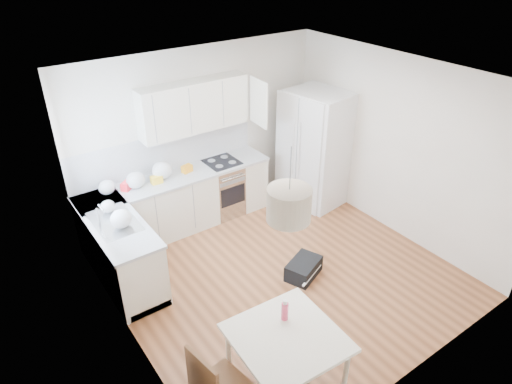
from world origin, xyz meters
The scene contains 29 objects.
floor centered at (0.00, 0.00, 0.00)m, with size 4.20×4.20×0.00m, color brown.
ceiling centered at (0.00, 0.00, 2.70)m, with size 4.20×4.20×0.00m, color white.
wall_back centered at (0.00, 2.10, 1.35)m, with size 4.20×4.20×0.00m, color beige.
wall_left centered at (-2.10, 0.00, 1.35)m, with size 4.20×4.20×0.00m, color beige.
wall_right centered at (2.10, 0.00, 1.35)m, with size 4.20×4.20×0.00m, color beige.
window_glassblock centered at (-2.09, 1.15, 1.75)m, with size 0.02×1.00×1.00m, color #BFE0F9.
cabinets_back centered at (-0.60, 1.80, 0.44)m, with size 3.00×0.60×0.88m, color silver.
cabinets_left centered at (-1.80, 1.20, 0.44)m, with size 0.60×1.80×0.88m, color silver.
counter_back centered at (-0.60, 1.80, 0.90)m, with size 3.02×0.64×0.04m, color #B7BABC.
counter_left centered at (-1.80, 1.20, 0.90)m, with size 0.64×1.82×0.04m, color #B7BABC.
backsplash_back centered at (-0.60, 2.09, 1.21)m, with size 3.00×0.01×0.58m, color white.
backsplash_left centered at (-2.09, 1.20, 1.21)m, with size 0.01×1.80×0.58m, color white.
upper_cabinets centered at (-0.15, 1.94, 1.88)m, with size 1.70×0.32×0.75m, color silver.
range_oven centered at (0.20, 1.80, 0.44)m, with size 0.50×0.61×0.88m, color #B6B9BA, non-canonical shape.
sink centered at (-1.80, 1.15, 0.92)m, with size 0.50×0.80×0.16m, color #B6B9BA, non-canonical shape.
refrigerator centered at (1.70, 1.25, 0.97)m, with size 0.92×0.97×1.94m, color white, non-canonical shape.
dining_table centered at (-1.11, -1.49, 0.69)m, with size 1.04×1.04×0.78m.
dining_chair centered at (-1.79, -1.39, 0.51)m, with size 0.43×0.43×1.01m, color #513318, non-canonical shape.
drink_bottle centered at (-0.99, -1.30, 0.90)m, with size 0.07×0.07×0.24m, color #D63B5B.
gym_bag centered at (0.22, -0.23, 0.12)m, with size 0.51×0.34×0.24m, color black.
pendant_lamp centered at (-1.07, -1.38, 2.18)m, with size 0.37×0.37×0.29m, color beige.
grocery_bag_a centered at (-1.62, 1.88, 1.02)m, with size 0.23×0.20×0.21m, color silver.
grocery_bag_b centered at (-1.23, 1.81, 1.04)m, with size 0.27×0.23×0.24m, color silver.
grocery_bag_c centered at (-0.80, 1.84, 1.06)m, with size 0.30×0.26×0.27m, color silver.
grocery_bag_d centered at (-1.78, 1.41, 1.00)m, with size 0.19×0.16×0.17m, color silver.
grocery_bag_e centered at (-1.76, 0.97, 1.04)m, with size 0.27×0.23×0.24m, color silver.
snack_orange centered at (-0.41, 1.82, 0.97)m, with size 0.16×0.10×0.11m, color orange.
snack_yellow centered at (-0.93, 1.77, 0.98)m, with size 0.16×0.10×0.11m, color yellow.
snack_red centered at (-1.36, 1.84, 0.98)m, with size 0.17×0.11×0.12m, color red.
Camera 1 is at (-3.12, -3.81, 4.13)m, focal length 32.00 mm.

